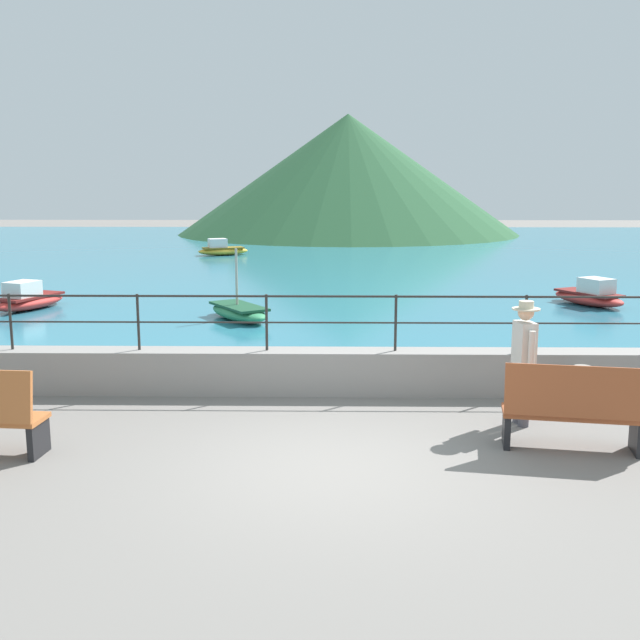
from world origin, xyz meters
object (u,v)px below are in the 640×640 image
(bench_far, at_px, (573,408))
(person_walking, at_px, (524,356))
(boat_4, at_px, (239,311))
(boat_3, at_px, (222,249))
(bollard, at_px, (581,388))
(boat_0, at_px, (590,295))
(boat_1, at_px, (29,299))

(bench_far, distance_m, person_walking, 1.20)
(person_walking, relative_size, boat_4, 0.72)
(bench_far, relative_size, boat_3, 0.72)
(bollard, distance_m, boat_0, 9.91)
(person_walking, bearing_deg, bench_far, -70.88)
(bollard, bearing_deg, person_walking, -145.78)
(bench_far, distance_m, boat_4, 10.27)
(person_walking, xyz_separation_m, boat_0, (4.35, 10.07, -0.65))
(bench_far, height_order, boat_3, bench_far)
(bollard, xyz_separation_m, boat_1, (-11.67, 8.46, -0.01))
(person_walking, distance_m, boat_1, 14.05)
(boat_1, distance_m, boat_3, 15.24)
(bench_far, xyz_separation_m, boat_0, (3.98, 11.13, -0.23))
(person_walking, height_order, boat_3, person_walking)
(bollard, height_order, boat_1, boat_1)
(bollard, xyz_separation_m, boat_4, (-5.96, 7.02, -0.07))
(bench_far, relative_size, bollard, 2.66)
(bollard, bearing_deg, boat_3, 110.49)
(bench_far, distance_m, boat_1, 15.02)
(person_walking, xyz_separation_m, boat_1, (-10.61, 9.18, -0.65))
(bench_far, relative_size, boat_0, 0.72)
(person_walking, distance_m, boat_0, 10.99)
(bench_far, bearing_deg, bollard, 68.67)
(boat_3, distance_m, boat_4, 16.64)
(bollard, relative_size, boat_1, 0.27)
(bollard, bearing_deg, boat_0, 70.64)
(boat_4, bearing_deg, boat_3, 99.66)
(bench_far, height_order, boat_0, bench_far)
(bollard, height_order, boat_4, boat_4)
(boat_0, bearing_deg, bench_far, -109.68)
(boat_4, bearing_deg, bench_far, -59.13)
(boat_1, bearing_deg, person_walking, -40.89)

